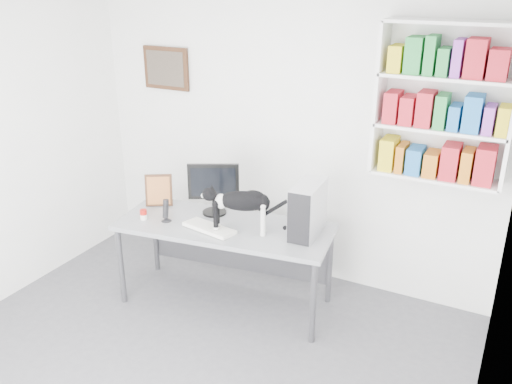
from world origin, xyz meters
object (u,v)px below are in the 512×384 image
soup_can (144,215)px  leaning_print (159,190)px  pc_tower (308,209)px  monitor (214,189)px  cat (242,212)px  keyboard (209,228)px  speaker (166,210)px  desk (225,264)px  bookshelf (444,104)px

soup_can → leaning_print: bearing=102.0°
pc_tower → leaning_print: size_ratio=1.44×
monitor → cat: size_ratio=0.76×
keyboard → pc_tower: 0.84m
monitor → pc_tower: (0.90, 0.00, -0.02)m
speaker → monitor: bearing=54.3°
monitor → pc_tower: 0.90m
pc_tower → speaker: size_ratio=2.12×
soup_can → keyboard: bearing=7.8°
desk → bookshelf: bearing=16.0°
pc_tower → monitor: bearing=176.6°
desk → soup_can: (-0.69, -0.23, 0.43)m
monitor → keyboard: 0.41m
leaning_print → soup_can: size_ratio=3.41×
monitor → speaker: size_ratio=2.30×
speaker → leaning_print: (-0.27, 0.26, 0.05)m
keyboard → leaning_print: leaning_print is taller
bookshelf → soup_can: bookshelf is taller
bookshelf → pc_tower: (-0.87, -0.53, -0.86)m
bookshelf → monitor: size_ratio=2.58×
speaker → leaning_print: leaning_print is taller
leaning_print → desk: bearing=-38.0°
bookshelf → desk: bookshelf is taller
soup_can → cat: 0.92m
pc_tower → desk: bearing=-169.9°
soup_can → monitor: bearing=39.2°
soup_can → cat: (0.90, 0.16, 0.15)m
leaning_print → monitor: bearing=-23.4°
bookshelf → keyboard: bookshelf is taller
soup_can → speaker: bearing=17.1°
desk → cat: 0.62m
speaker → leaning_print: 0.38m
speaker → leaning_print: size_ratio=0.68×
pc_tower → cat: pc_tower is taller
bookshelf → keyboard: (-1.63, -0.85, -1.06)m
monitor → leaning_print: (-0.55, -0.07, -0.09)m
cat → desk: bearing=140.2°
keyboard → leaning_print: bearing=171.3°
bookshelf → desk: 2.26m
monitor → desk: bearing=-67.3°
pc_tower → cat: (-0.49, -0.24, -0.03)m
bookshelf → speaker: 2.44m
pc_tower → soup_can: (-1.38, -0.40, -0.18)m
desk → speaker: bearing=-169.1°
bookshelf → speaker: bearing=-157.0°
monitor → cat: bearing=-57.4°
monitor → speaker: monitor is taller
keyboard → speaker: speaker is taller
bookshelf → cat: 1.79m
speaker → soup_can: (-0.20, -0.06, -0.06)m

